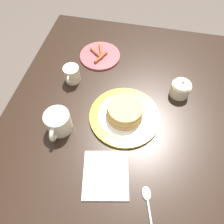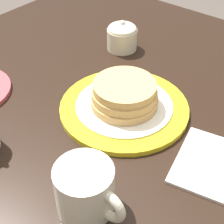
{
  "view_description": "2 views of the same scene",
  "coord_description": "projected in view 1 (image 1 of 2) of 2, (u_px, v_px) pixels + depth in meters",
  "views": [
    {
      "loc": [
        0.49,
        0.02,
        1.46
      ],
      "look_at": [
        0.03,
        -0.08,
        0.75
      ],
      "focal_mm": 35.0,
      "sensor_mm": 36.0,
      "label": 1
    },
    {
      "loc": [
        0.37,
        -0.5,
        1.21
      ],
      "look_at": [
        0.03,
        -0.08,
        0.75
      ],
      "focal_mm": 55.0,
      "sensor_mm": 36.0,
      "label": 2
    }
  ],
  "objects": [
    {
      "name": "dining_table",
      "position": [
        131.0,
        126.0,
        0.98
      ],
      "size": [
        1.16,
        1.04,
        0.72
      ],
      "color": "black",
      "rests_on": "ground_plane"
    },
    {
      "name": "creamer_pitcher",
      "position": [
        72.0,
        74.0,
        0.95
      ],
      "size": [
        0.1,
        0.07,
        0.08
      ],
      "color": "beige",
      "rests_on": "dining_table"
    },
    {
      "name": "sugar_bowl",
      "position": [
        181.0,
        88.0,
        0.91
      ],
      "size": [
        0.08,
        0.08,
        0.08
      ],
      "color": "beige",
      "rests_on": "dining_table"
    },
    {
      "name": "napkin",
      "position": [
        106.0,
        175.0,
        0.74
      ],
      "size": [
        0.2,
        0.19,
        0.01
      ],
      "color": "silver",
      "rests_on": "dining_table"
    },
    {
      "name": "ground_plane",
      "position": [
        125.0,
        170.0,
        1.49
      ],
      "size": [
        8.0,
        8.0,
        0.0
      ],
      "primitive_type": "plane",
      "color": "#51473F"
    },
    {
      "name": "spoon",
      "position": [
        148.0,
        202.0,
        0.7
      ],
      "size": [
        0.16,
        0.06,
        0.01
      ],
      "color": "silver",
      "rests_on": "dining_table"
    },
    {
      "name": "coffee_mug",
      "position": [
        58.0,
        123.0,
        0.81
      ],
      "size": [
        0.13,
        0.09,
        0.09
      ],
      "color": "beige",
      "rests_on": "dining_table"
    },
    {
      "name": "side_plate_bacon",
      "position": [
        100.0,
        55.0,
        1.06
      ],
      "size": [
        0.2,
        0.2,
        0.02
      ],
      "color": "#B2474C",
      "rests_on": "dining_table"
    },
    {
      "name": "pancake_plate",
      "position": [
        125.0,
        114.0,
        0.85
      ],
      "size": [
        0.28,
        0.28,
        0.07
      ],
      "color": "gold",
      "rests_on": "dining_table"
    }
  ]
}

